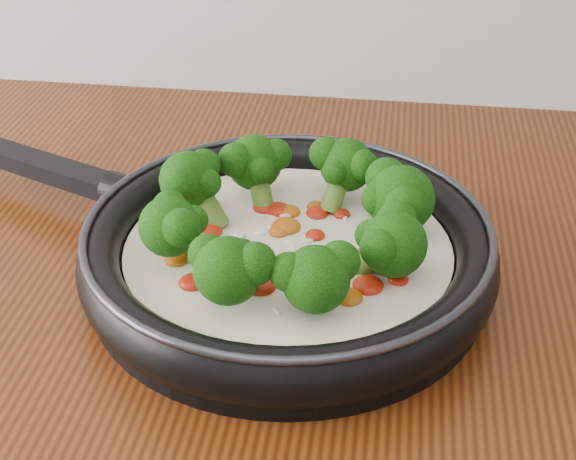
# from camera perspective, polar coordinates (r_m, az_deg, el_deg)

# --- Properties ---
(skillet) EXTENTS (0.55, 0.43, 0.10)m
(skillet) POSITION_cam_1_polar(r_m,az_deg,el_deg) (0.66, -0.15, -1.07)
(skillet) COLOR black
(skillet) RESTS_ON counter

